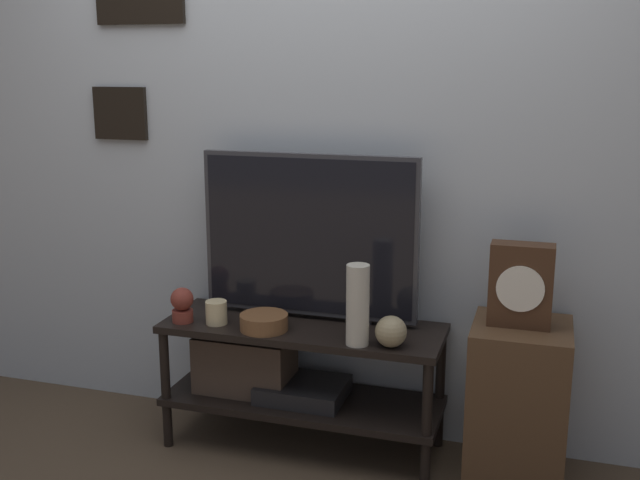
{
  "coord_description": "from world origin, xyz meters",
  "views": [
    {
      "loc": [
        0.94,
        -2.54,
        1.6
      ],
      "look_at": [
        0.08,
        0.24,
        0.92
      ],
      "focal_mm": 42.0,
      "sensor_mm": 36.0,
      "label": 1
    }
  ],
  "objects_px": {
    "candle_jar": "(216,312)",
    "decorative_bust": "(182,304)",
    "mantel_clock": "(521,285)",
    "vase_tall_ceramic": "(358,305)",
    "vase_wide_bowl": "(264,322)",
    "vase_round_glass": "(391,332)",
    "television": "(308,236)"
  },
  "relations": [
    {
      "from": "vase_wide_bowl",
      "to": "candle_jar",
      "type": "height_order",
      "value": "candle_jar"
    },
    {
      "from": "vase_wide_bowl",
      "to": "decorative_bust",
      "type": "bearing_deg",
      "value": -178.35
    },
    {
      "from": "vase_round_glass",
      "to": "decorative_bust",
      "type": "distance_m",
      "value": 0.9
    },
    {
      "from": "vase_wide_bowl",
      "to": "decorative_bust",
      "type": "height_order",
      "value": "decorative_bust"
    },
    {
      "from": "vase_wide_bowl",
      "to": "vase_tall_ceramic",
      "type": "bearing_deg",
      "value": -6.68
    },
    {
      "from": "television",
      "to": "candle_jar",
      "type": "bearing_deg",
      "value": -152.55
    },
    {
      "from": "television",
      "to": "vase_tall_ceramic",
      "type": "bearing_deg",
      "value": -40.36
    },
    {
      "from": "mantel_clock",
      "to": "vase_tall_ceramic",
      "type": "bearing_deg",
      "value": -165.09
    },
    {
      "from": "candle_jar",
      "to": "decorative_bust",
      "type": "height_order",
      "value": "decorative_bust"
    },
    {
      "from": "vase_wide_bowl",
      "to": "vase_tall_ceramic",
      "type": "height_order",
      "value": "vase_tall_ceramic"
    },
    {
      "from": "candle_jar",
      "to": "mantel_clock",
      "type": "bearing_deg",
      "value": 4.76
    },
    {
      "from": "vase_round_glass",
      "to": "mantel_clock",
      "type": "distance_m",
      "value": 0.52
    },
    {
      "from": "vase_wide_bowl",
      "to": "mantel_clock",
      "type": "xyz_separation_m",
      "value": [
        1.0,
        0.11,
        0.21
      ]
    },
    {
      "from": "candle_jar",
      "to": "decorative_bust",
      "type": "distance_m",
      "value": 0.15
    },
    {
      "from": "vase_tall_ceramic",
      "to": "vase_wide_bowl",
      "type": "bearing_deg",
      "value": 173.32
    },
    {
      "from": "vase_tall_ceramic",
      "to": "vase_round_glass",
      "type": "xyz_separation_m",
      "value": [
        0.13,
        0.01,
        -0.1
      ]
    },
    {
      "from": "television",
      "to": "vase_wide_bowl",
      "type": "height_order",
      "value": "television"
    },
    {
      "from": "decorative_bust",
      "to": "mantel_clock",
      "type": "distance_m",
      "value": 1.37
    },
    {
      "from": "vase_round_glass",
      "to": "candle_jar",
      "type": "height_order",
      "value": "vase_round_glass"
    },
    {
      "from": "vase_wide_bowl",
      "to": "vase_round_glass",
      "type": "distance_m",
      "value": 0.53
    },
    {
      "from": "television",
      "to": "vase_tall_ceramic",
      "type": "height_order",
      "value": "television"
    },
    {
      "from": "decorative_bust",
      "to": "vase_tall_ceramic",
      "type": "bearing_deg",
      "value": -2.76
    },
    {
      "from": "television",
      "to": "vase_wide_bowl",
      "type": "xyz_separation_m",
      "value": [
        -0.13,
        -0.19,
        -0.33
      ]
    },
    {
      "from": "vase_tall_ceramic",
      "to": "mantel_clock",
      "type": "relative_size",
      "value": 1.0
    },
    {
      "from": "television",
      "to": "decorative_bust",
      "type": "distance_m",
      "value": 0.6
    },
    {
      "from": "vase_wide_bowl",
      "to": "candle_jar",
      "type": "distance_m",
      "value": 0.22
    },
    {
      "from": "vase_tall_ceramic",
      "to": "candle_jar",
      "type": "distance_m",
      "value": 0.63
    },
    {
      "from": "vase_tall_ceramic",
      "to": "candle_jar",
      "type": "relative_size",
      "value": 3.25
    },
    {
      "from": "vase_tall_ceramic",
      "to": "mantel_clock",
      "type": "xyz_separation_m",
      "value": [
        0.59,
        0.16,
        0.09
      ]
    },
    {
      "from": "vase_tall_ceramic",
      "to": "mantel_clock",
      "type": "bearing_deg",
      "value": 14.91
    },
    {
      "from": "vase_wide_bowl",
      "to": "vase_tall_ceramic",
      "type": "relative_size",
      "value": 0.62
    },
    {
      "from": "candle_jar",
      "to": "mantel_clock",
      "type": "xyz_separation_m",
      "value": [
        1.21,
        0.1,
        0.2
      ]
    }
  ]
}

